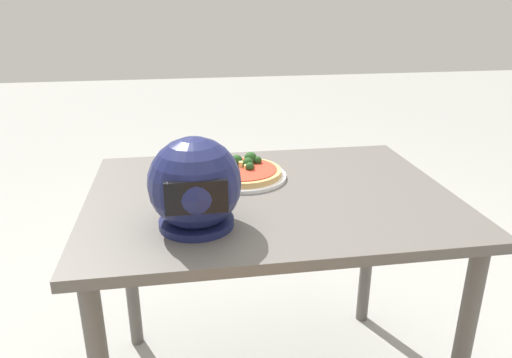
{
  "coord_description": "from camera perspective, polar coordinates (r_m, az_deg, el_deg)",
  "views": [
    {
      "loc": [
        0.25,
        1.32,
        1.34
      ],
      "look_at": [
        0.03,
        -0.07,
        0.8
      ],
      "focal_mm": 33.67,
      "sensor_mm": 36.0,
      "label": 1
    }
  ],
  "objects": [
    {
      "name": "pizza_plate",
      "position": [
        1.57,
        -1.57,
        0.31
      ],
      "size": [
        0.28,
        0.28,
        0.01
      ],
      "primitive_type": "cylinder",
      "color": "white",
      "rests_on": "dining_table"
    },
    {
      "name": "dining_table",
      "position": [
        1.5,
        1.65,
        -5.14
      ],
      "size": [
        1.09,
        0.81,
        0.78
      ],
      "color": "#5B5651",
      "rests_on": "ground"
    },
    {
      "name": "pizza",
      "position": [
        1.57,
        -1.51,
        1.09
      ],
      "size": [
        0.25,
        0.25,
        0.06
      ],
      "color": "tan",
      "rests_on": "pizza_plate"
    },
    {
      "name": "motorcycle_helmet",
      "position": [
        1.21,
        -7.27,
        -0.77
      ],
      "size": [
        0.24,
        0.24,
        0.24
      ],
      "color": "#191E4C",
      "rests_on": "dining_table"
    }
  ]
}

